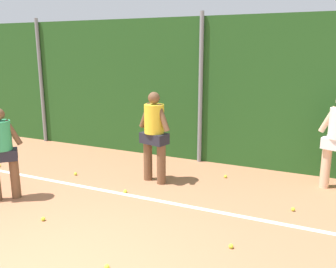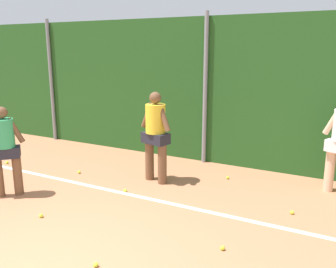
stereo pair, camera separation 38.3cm
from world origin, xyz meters
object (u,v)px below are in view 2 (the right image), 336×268
object	(u,v)px
tennis_ball_2	(96,265)
tennis_ball_11	(125,190)
tennis_ball_6	(292,212)
tennis_ball_3	(41,216)
tennis_ball_10	(222,248)
tennis_ball_9	(79,172)
player_foreground_near	(5,147)
player_midcourt	(156,132)
tennis_ball_7	(7,162)
tennis_ball_5	(151,163)
tennis_ball_8	(228,178)

from	to	relation	value
tennis_ball_2	tennis_ball_11	world-z (taller)	same
tennis_ball_2	tennis_ball_6	world-z (taller)	same
tennis_ball_3	tennis_ball_10	xyz separation A→B (m)	(2.96, 0.45, 0.00)
tennis_ball_9	tennis_ball_10	bearing A→B (deg)	-21.22
player_foreground_near	player_midcourt	distance (m)	2.84
tennis_ball_7	tennis_ball_11	xyz separation A→B (m)	(3.51, -0.14, 0.00)
tennis_ball_6	tennis_ball_10	xyz separation A→B (m)	(-0.66, -1.59, 0.00)
tennis_ball_9	tennis_ball_10	distance (m)	4.14
tennis_ball_5	tennis_ball_8	bearing A→B (deg)	-2.39
tennis_ball_3	tennis_ball_10	bearing A→B (deg)	8.55
tennis_ball_6	tennis_ball_7	bearing A→B (deg)	-176.77
tennis_ball_3	tennis_ball_8	world-z (taller)	same
tennis_ball_2	tennis_ball_5	world-z (taller)	same
tennis_ball_8	tennis_ball_6	bearing A→B (deg)	-36.50
tennis_ball_5	tennis_ball_10	bearing A→B (deg)	-45.18
tennis_ball_8	tennis_ball_11	world-z (taller)	same
tennis_ball_10	tennis_ball_5	bearing A→B (deg)	134.82
tennis_ball_7	tennis_ball_8	world-z (taller)	same
tennis_ball_6	tennis_ball_8	xyz separation A→B (m)	(-1.49, 1.10, 0.00)
player_foreground_near	tennis_ball_3	world-z (taller)	player_foreground_near
tennis_ball_6	tennis_ball_9	distance (m)	4.52
player_midcourt	tennis_ball_11	bearing A→B (deg)	88.11
tennis_ball_3	tennis_ball_9	bearing A→B (deg)	114.78
tennis_ball_5	tennis_ball_9	xyz separation A→B (m)	(-1.10, -1.28, 0.00)
tennis_ball_5	tennis_ball_8	xyz separation A→B (m)	(1.93, -0.08, 0.00)
tennis_ball_2	tennis_ball_9	bearing A→B (deg)	134.44
tennis_ball_5	tennis_ball_11	xyz separation A→B (m)	(0.41, -1.69, 0.00)
tennis_ball_5	tennis_ball_2	bearing A→B (deg)	-69.33
tennis_ball_9	tennis_ball_2	bearing A→B (deg)	-45.56
tennis_ball_3	tennis_ball_6	world-z (taller)	same
player_foreground_near	tennis_ball_7	xyz separation A→B (m)	(-1.66, 1.27, -0.91)
player_midcourt	tennis_ball_2	world-z (taller)	player_midcourt
player_midcourt	tennis_ball_5	distance (m)	1.50
tennis_ball_6	tennis_ball_11	distance (m)	3.06
tennis_ball_10	tennis_ball_11	size ratio (longest dim) A/B	1.00
tennis_ball_2	tennis_ball_11	size ratio (longest dim) A/B	1.00
tennis_ball_7	tennis_ball_10	world-z (taller)	same
player_foreground_near	tennis_ball_11	size ratio (longest dim) A/B	25.58
tennis_ball_5	tennis_ball_11	bearing A→B (deg)	-76.46
tennis_ball_3	player_midcourt	bearing A→B (deg)	70.20
player_midcourt	tennis_ball_3	world-z (taller)	player_midcourt
player_foreground_near	player_midcourt	size ratio (longest dim) A/B	0.90
tennis_ball_3	tennis_ball_5	size ratio (longest dim) A/B	1.00
tennis_ball_6	tennis_ball_9	bearing A→B (deg)	-178.79
tennis_ball_11	player_midcourt	bearing A→B (deg)	73.71
tennis_ball_8	tennis_ball_7	bearing A→B (deg)	-163.70
player_foreground_near	tennis_ball_3	size ratio (longest dim) A/B	25.58
tennis_ball_7	tennis_ball_9	bearing A→B (deg)	7.75
tennis_ball_11	tennis_ball_2	bearing A→B (deg)	-64.31
tennis_ball_6	tennis_ball_8	distance (m)	1.85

